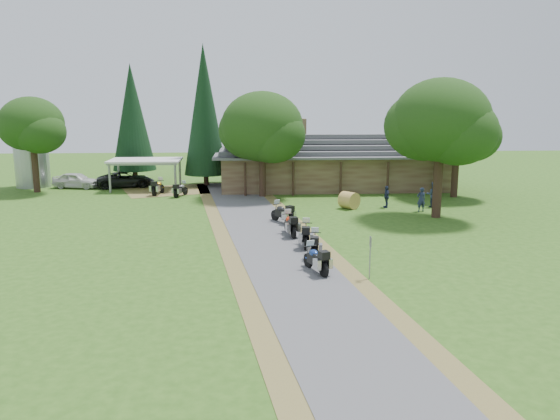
{
  "coord_description": "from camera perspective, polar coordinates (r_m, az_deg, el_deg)",
  "views": [
    {
      "loc": [
        -1.77,
        -25.44,
        7.73
      ],
      "look_at": [
        0.05,
        5.32,
        1.6
      ],
      "focal_mm": 35.0,
      "sensor_mm": 36.0,
      "label": 1
    }
  ],
  "objects": [
    {
      "name": "driveway",
      "position": [
        30.47,
        -0.89,
        -3.45
      ],
      "size": [
        51.95,
        51.95,
        0.0
      ],
      "primitive_type": "plane",
      "rotation": [
        0.0,
        0.0,
        0.14
      ],
      "color": "#4D4C4F",
      "rests_on": "ground"
    },
    {
      "name": "motorcycle_row_a",
      "position": [
        25.18,
        3.77,
        -5.03
      ],
      "size": [
        1.3,
        2.09,
        1.36
      ],
      "primitive_type": null,
      "rotation": [
        0.0,
        0.0,
        1.92
      ],
      "color": "navy",
      "rests_on": "ground"
    },
    {
      "name": "silo",
      "position": [
        55.08,
        -24.57,
        5.37
      ],
      "size": [
        3.32,
        3.32,
        6.12
      ],
      "primitive_type": "cylinder",
      "rotation": [
        0.0,
        0.0,
        0.11
      ],
      "color": "gray",
      "rests_on": "ground"
    },
    {
      "name": "person_c",
      "position": [
        41.17,
        11.06,
        1.57
      ],
      "size": [
        0.39,
        0.55,
        1.92
      ],
      "primitive_type": "imported",
      "rotation": [
        0.0,
        0.0,
        4.72
      ],
      "color": "#273051",
      "rests_on": "ground"
    },
    {
      "name": "car_white_sedan",
      "position": [
        52.95,
        -20.51,
        3.13
      ],
      "size": [
        3.46,
        5.79,
        1.8
      ],
      "primitive_type": "imported",
      "rotation": [
        0.0,
        0.0,
        1.34
      ],
      "color": "silver",
      "rests_on": "ground"
    },
    {
      "name": "hay_bale",
      "position": [
        40.36,
        7.23,
        1.02
      ],
      "size": [
        1.68,
        1.66,
        1.24
      ],
      "primitive_type": "cylinder",
      "rotation": [
        1.57,
        0.0,
        0.66
      ],
      "color": "#AB7E3E",
      "rests_on": "ground"
    },
    {
      "name": "carport",
      "position": [
        50.37,
        -13.81,
        3.64
      ],
      "size": [
        6.25,
        4.19,
        2.69
      ],
      "primitive_type": null,
      "rotation": [
        0.0,
        0.0,
        0.01
      ],
      "color": "white",
      "rests_on": "ground"
    },
    {
      "name": "oak_lodge_left",
      "position": [
        44.75,
        -1.87,
        7.29
      ],
      "size": [
        6.67,
        6.67,
        9.29
      ],
      "primitive_type": null,
      "color": "#193710",
      "rests_on": "ground"
    },
    {
      "name": "motorcycle_row_b",
      "position": [
        27.75,
        3.65,
        -3.49
      ],
      "size": [
        0.9,
        2.05,
        1.36
      ],
      "primitive_type": null,
      "rotation": [
        0.0,
        0.0,
        1.44
      ],
      "color": "#ABADB2",
      "rests_on": "ground"
    },
    {
      "name": "oak_silo",
      "position": [
        51.58,
        -24.44,
        6.95
      ],
      "size": [
        5.38,
        5.38,
        9.51
      ],
      "primitive_type": null,
      "color": "#193710",
      "rests_on": "ground"
    },
    {
      "name": "car_dark_suv",
      "position": [
        52.06,
        -15.83,
        3.46
      ],
      "size": [
        3.43,
        5.89,
        2.11
      ],
      "primitive_type": "imported",
      "rotation": [
        0.0,
        0.0,
        1.78
      ],
      "color": "black",
      "rests_on": "ground"
    },
    {
      "name": "ground",
      "position": [
        26.65,
        0.57,
        -5.61
      ],
      "size": [
        120.0,
        120.0,
        0.0
      ],
      "primitive_type": "plane",
      "color": "#2C5317",
      "rests_on": "ground"
    },
    {
      "name": "motorcycle_row_e",
      "position": [
        35.29,
        0.25,
        -0.23
      ],
      "size": [
        1.68,
        2.11,
        1.42
      ],
      "primitive_type": null,
      "rotation": [
        0.0,
        0.0,
        2.14
      ],
      "color": "black",
      "rests_on": "ground"
    },
    {
      "name": "sign_post",
      "position": [
        24.43,
        9.39,
        -4.95
      ],
      "size": [
        0.35,
        0.06,
        1.95
      ],
      "primitive_type": null,
      "color": "gray",
      "rests_on": "ground"
    },
    {
      "name": "cedar_near",
      "position": [
        51.43,
        -7.89,
        9.74
      ],
      "size": [
        3.99,
        3.99,
        12.93
      ],
      "primitive_type": "cone",
      "color": "black",
      "rests_on": "ground"
    },
    {
      "name": "motorcycle_row_c",
      "position": [
        29.62,
        2.73,
        -2.46
      ],
      "size": [
        0.92,
        2.16,
        1.43
      ],
      "primitive_type": null,
      "rotation": [
        0.0,
        0.0,
        1.46
      ],
      "color": "yellow",
      "rests_on": "ground"
    },
    {
      "name": "oak_driveway",
      "position": [
        37.96,
        16.4,
        7.11
      ],
      "size": [
        6.48,
        6.48,
        10.58
      ],
      "primitive_type": null,
      "color": "#193710",
      "rests_on": "ground"
    },
    {
      "name": "motorcycle_carport_a",
      "position": [
        47.28,
        -12.63,
        2.42
      ],
      "size": [
        1.13,
        2.14,
        1.39
      ],
      "primitive_type": null,
      "rotation": [
        0.0,
        0.0,
        1.33
      ],
      "color": "gold",
      "rests_on": "ground"
    },
    {
      "name": "person_b",
      "position": [
        42.17,
        15.68,
        1.78
      ],
      "size": [
        0.73,
        0.61,
        2.2
      ],
      "primitive_type": "imported",
      "rotation": [
        0.0,
        0.0,
        2.86
      ],
      "color": "#273051",
      "rests_on": "ground"
    },
    {
      "name": "motorcycle_row_d",
      "position": [
        31.96,
        1.07,
        -1.42
      ],
      "size": [
        1.01,
        2.19,
        1.44
      ],
      "primitive_type": null,
      "rotation": [
        0.0,
        0.0,
        1.73
      ],
      "color": "red",
      "rests_on": "ground"
    },
    {
      "name": "lodge",
      "position": [
        50.33,
        5.53,
        5.17
      ],
      "size": [
        21.4,
        9.4,
        4.9
      ],
      "primitive_type": null,
      "color": "brown",
      "rests_on": "ground"
    },
    {
      "name": "person_a",
      "position": [
        40.23,
        14.54,
        1.28
      ],
      "size": [
        0.63,
        0.49,
        2.04
      ],
      "primitive_type": "imported",
      "rotation": [
        0.0,
        0.0,
        3.28
      ],
      "color": "#273051",
      "rests_on": "ground"
    },
    {
      "name": "motorcycle_carport_b",
      "position": [
        46.01,
        -10.34,
        2.18
      ],
      "size": [
        1.31,
        1.92,
        1.25
      ],
      "primitive_type": null,
      "rotation": [
        0.0,
        0.0,
        1.14
      ],
      "color": "slate",
      "rests_on": "ground"
    },
    {
      "name": "cedar_far",
      "position": [
        55.76,
        -15.15,
        8.76
      ],
      "size": [
        4.19,
        4.19,
        11.37
      ],
      "primitive_type": "cone",
      "color": "black",
      "rests_on": "ground"
    },
    {
      "name": "oak_lodge_right",
      "position": [
        46.83,
        18.02,
        6.82
      ],
      "size": [
        6.05,
        6.05,
        9.13
      ],
      "primitive_type": null,
      "color": "#193710",
      "rests_on": "ground"
    }
  ]
}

